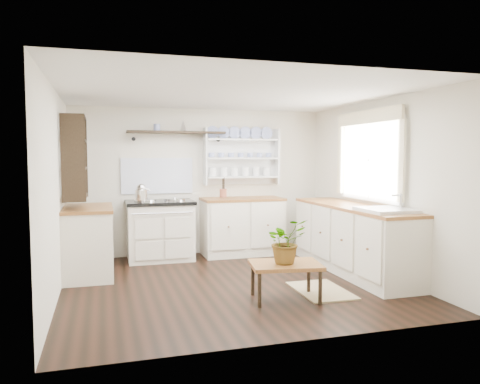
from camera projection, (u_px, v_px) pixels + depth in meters
The scene contains 19 objects.
floor at pixel (233, 283), 5.73m from camera, with size 4.00×3.80×0.01m, color black.
wall_back at pixel (201, 182), 7.46m from camera, with size 4.00×0.02×2.30m, color beige.
wall_right at pixel (378, 187), 6.21m from camera, with size 0.02×3.80×2.30m, color beige.
wall_left at pixel (56, 193), 5.08m from camera, with size 0.02×3.80×2.30m, color beige.
ceiling at pixel (233, 93), 5.56m from camera, with size 4.00×3.80×0.01m, color white.
window at pixel (369, 155), 6.30m from camera, with size 0.08×1.55×1.22m.
aga_cooker at pixel (160, 230), 7.00m from camera, with size 1.00×0.69×0.92m.
back_cabinets at pixel (242, 225), 7.39m from camera, with size 1.27×0.63×0.90m.
right_cabinets at pixel (353, 238), 6.27m from camera, with size 0.62×2.43×0.90m.
belfast_sink at pixel (386, 220), 5.53m from camera, with size 0.55×0.60×0.45m.
left_cabinets at pixel (88, 240), 6.08m from camera, with size 0.62×1.13×0.90m.
plate_rack at pixel (241, 156), 7.58m from camera, with size 1.20×0.22×0.90m.
high_shelf at pixel (177, 133), 7.17m from camera, with size 1.50×0.29×0.16m.
left_shelving at pixel (75, 156), 5.96m from camera, with size 0.28×0.80×1.05m, color black.
kettle at pixel (141, 192), 6.76m from camera, with size 0.18×0.18×0.22m, color silver, non-canonical shape.
utensil_crock at pixel (223, 193), 7.35m from camera, with size 0.11×0.11×0.13m, color #9D5139.
center_table at pixel (285, 267), 5.04m from camera, with size 0.82×0.64×0.40m.
potted_plant at pixel (286, 241), 5.02m from camera, with size 0.43×0.37×0.48m, color #3F7233.
floor_rug at pixel (321, 291), 5.39m from camera, with size 0.55×0.85×0.02m, color #988658.
Camera 1 is at (-1.50, -5.42, 1.55)m, focal length 35.00 mm.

